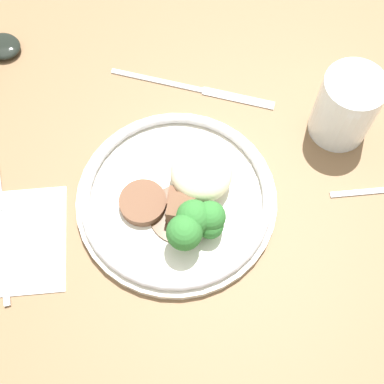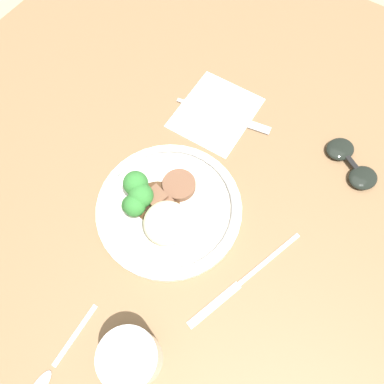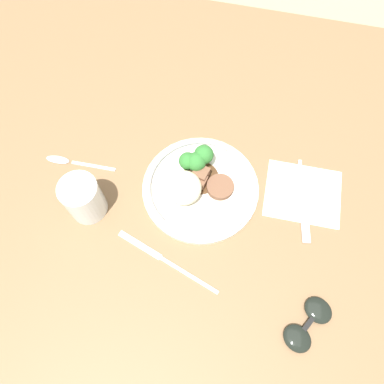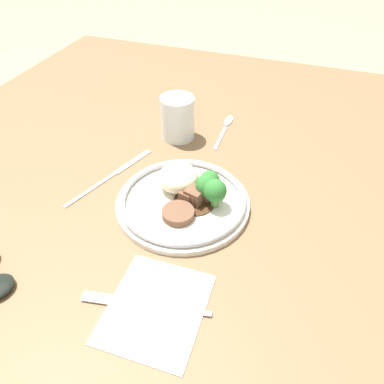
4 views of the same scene
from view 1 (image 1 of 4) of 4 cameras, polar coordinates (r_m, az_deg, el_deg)
ground_plane at (r=0.72m, az=1.16°, el=1.07°), size 8.00×8.00×0.00m
dining_table at (r=0.70m, az=1.20°, el=1.95°), size 1.40×1.22×0.05m
napkin at (r=0.67m, az=-19.81°, el=-5.08°), size 0.16×0.14×0.00m
plate at (r=0.63m, az=-1.10°, el=-0.64°), size 0.24×0.24×0.07m
juice_glass at (r=0.69m, az=16.02°, el=8.51°), size 0.08×0.08×0.10m
knife at (r=0.73m, az=0.66°, el=10.87°), size 0.22×0.08×0.00m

